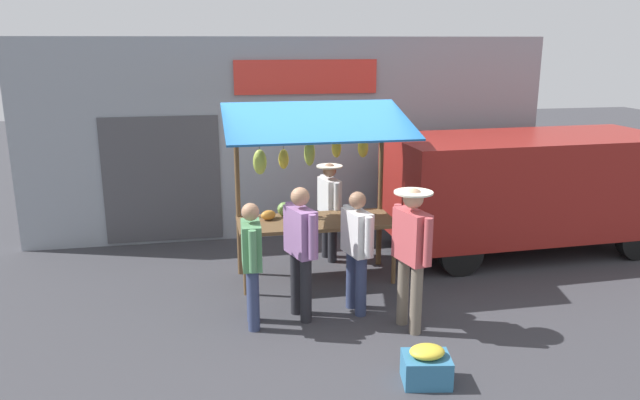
% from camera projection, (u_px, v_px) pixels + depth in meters
% --- Properties ---
extents(ground_plane, '(40.00, 40.00, 0.00)m').
position_uv_depth(ground_plane, '(316.00, 278.00, 8.86)').
color(ground_plane, '#38383D').
extents(street_backdrop, '(9.00, 0.30, 3.40)m').
position_uv_depth(street_backdrop, '(289.00, 139.00, 10.51)').
color(street_backdrop, '#8C939E').
rests_on(street_backdrop, ground).
extents(market_stall, '(2.50, 1.46, 2.50)m').
position_uv_depth(market_stall, '(313.00, 174.00, 8.51)').
color(market_stall, brown).
rests_on(market_stall, ground).
extents(vendor_with_sunhat, '(0.40, 0.66, 1.53)m').
position_uv_depth(vendor_with_sunhat, '(329.00, 204.00, 9.42)').
color(vendor_with_sunhat, '#232328').
rests_on(vendor_with_sunhat, ground).
extents(shopper_in_striped_shirt, '(0.32, 0.66, 1.56)m').
position_uv_depth(shopper_in_striped_shirt, '(357.00, 244.00, 7.57)').
color(shopper_in_striped_shirt, navy).
rests_on(shopper_in_striped_shirt, ground).
extents(shopper_in_grey_tee, '(0.36, 0.68, 1.66)m').
position_uv_depth(shopper_in_grey_tee, '(301.00, 244.00, 7.38)').
color(shopper_in_grey_tee, '#232328').
rests_on(shopper_in_grey_tee, ground).
extents(shopper_with_shopping_bag, '(0.23, 0.67, 1.53)m').
position_uv_depth(shopper_with_shopping_bag, '(252.00, 257.00, 7.19)').
color(shopper_with_shopping_bag, navy).
rests_on(shopper_with_shopping_bag, ground).
extents(shopper_with_ponytail, '(0.45, 0.71, 1.72)m').
position_uv_depth(shopper_with_ponytail, '(411.00, 247.00, 7.07)').
color(shopper_with_ponytail, '#726656').
rests_on(shopper_with_ponytail, ground).
extents(parked_van, '(4.46, 1.99, 1.88)m').
position_uv_depth(parked_van, '(518.00, 183.00, 9.79)').
color(parked_van, maroon).
rests_on(parked_van, ground).
extents(produce_crate_near, '(0.53, 0.46, 0.40)m').
position_uv_depth(produce_crate_near, '(426.00, 366.00, 6.12)').
color(produce_crate_near, teal).
rests_on(produce_crate_near, ground).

